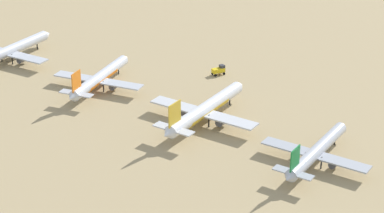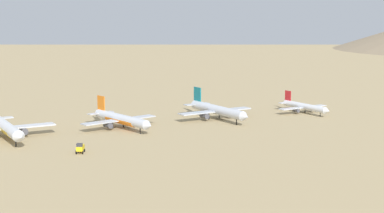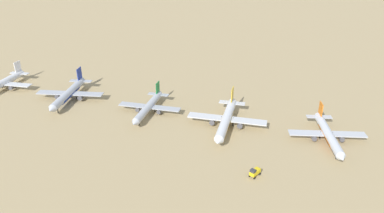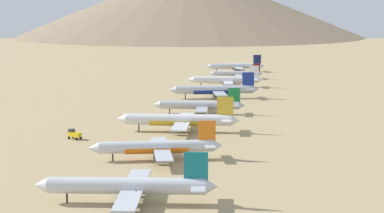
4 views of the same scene
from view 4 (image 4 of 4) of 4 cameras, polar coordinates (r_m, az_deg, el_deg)
name	(u,v)px [view 4 (image 4 of 4)]	position (r m, az deg, el deg)	size (l,w,h in m)	color
ground_plane	(204,113)	(315.17, 1.03, -0.57)	(2362.18, 2362.18, 0.00)	tan
parked_jet_0	(236,66)	(507.42, 3.83, 3.50)	(45.12, 36.85, 13.03)	silver
parked_jet_1	(237,73)	(461.13, 3.90, 2.87)	(37.23, 30.15, 10.76)	#B2B7C1
parked_jet_2	(226,80)	(413.78, 2.96, 2.31)	(46.97, 38.06, 13.57)	silver
parked_jet_3	(215,90)	(363.49, 2.03, 1.45)	(49.85, 40.66, 14.38)	#B2B7C1
parked_jet_4	(200,105)	(311.93, 0.73, 0.12)	(43.63, 35.36, 12.60)	#B2B7C1
parked_jet_5	(180,120)	(268.52, -1.08, -1.18)	(50.51, 40.95, 14.59)	silver
parked_jet_6	(158,147)	(220.77, -2.98, -3.54)	(45.04, 36.82, 13.02)	silver
parked_jet_7	(128,186)	(173.60, -5.53, -6.89)	(48.31, 39.15, 13.96)	silver
service_truck	(74,134)	(258.12, -10.16, -2.36)	(5.70, 4.82, 3.90)	yellow
desert_hill_0	(189,0)	(1077.02, -0.24, 9.18)	(559.36, 559.36, 114.82)	#847056
desert_hill_5	(295,10)	(1416.78, 8.94, 8.25)	(308.12, 308.12, 77.53)	#8C775B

